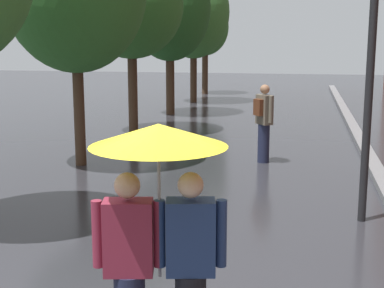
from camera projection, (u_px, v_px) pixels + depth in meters
kerb_strip at (363, 145)px, 14.18m from camera, size 0.30×36.00×0.12m
street_tree_2 at (131, 5)px, 15.79m from camera, size 2.98×2.98×5.20m
street_tree_3 at (170, 8)px, 19.71m from camera, size 2.92×2.92×5.71m
street_tree_4 at (194, 12)px, 23.56m from camera, size 3.05×3.05×5.78m
street_tree_5 at (205, 28)px, 27.38m from camera, size 2.31×2.31×4.66m
couple_under_umbrella at (159, 209)px, 4.49m from camera, size 1.11×1.11×2.08m
street_lamp_post at (371, 54)px, 8.04m from camera, size 0.24×0.24×4.31m
pedestrian_walking_midground at (264, 122)px, 12.34m from camera, size 0.45×0.49×1.75m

